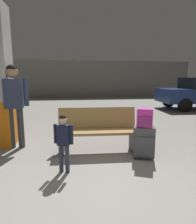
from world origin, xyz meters
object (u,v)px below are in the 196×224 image
at_px(child, 63,137).
at_px(backpack_bright, 145,118).
at_px(adult, 14,98).
at_px(bench, 98,130).
at_px(suitcase, 144,142).

bearing_deg(child, backpack_bright, 13.63).
xyz_separation_m(child, adult, (-1.07, 1.28, 0.51)).
bearing_deg(backpack_bright, child, -166.37).
height_order(bench, backpack_bright, backpack_bright).
xyz_separation_m(bench, backpack_bright, (0.80, -0.48, 0.33)).
distance_m(backpack_bright, child, 1.50).
xyz_separation_m(bench, suitcase, (0.80, -0.48, -0.12)).
bearing_deg(suitcase, bench, 149.10).
relative_size(backpack_bright, child, 0.36).
bearing_deg(bench, backpack_bright, -30.94).
bearing_deg(adult, suitcase, -20.26).
relative_size(suitcase, child, 0.64).
xyz_separation_m(bench, child, (-0.65, -0.83, 0.14)).
relative_size(child, adult, 0.53).
distance_m(backpack_bright, adult, 2.69).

